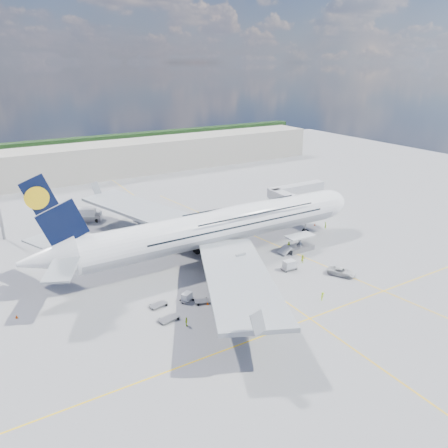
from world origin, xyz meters
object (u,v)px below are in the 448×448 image
dolly_row_a (158,305)px  crew_loader (303,259)px  service_van (341,272)px  cone_wing_right_outer (237,305)px  baggage_tug (239,295)px  crew_wing (186,322)px  cargo_loader (299,245)px  catering_truck_outer (89,215)px  airliner (220,226)px  crew_tug (323,296)px  cone_nose (315,224)px  dolly_back (187,297)px  jet_bridge (293,194)px  cone_tail (16,316)px  crew_van (289,245)px  dolly_row_c (202,301)px  dolly_nose_far (289,265)px  cone_wing_left_outer (140,239)px  crew_nose (325,226)px  catering_truck_inner (191,233)px  dolly_row_b (169,318)px  dolly_nose_near (264,293)px  cone_wing_left_inner (158,243)px

dolly_row_a → crew_loader: bearing=-12.0°
service_van → cone_wing_right_outer: service_van is taller
baggage_tug → crew_wing: size_ratio=1.66×
cargo_loader → catering_truck_outer: size_ratio=1.25×
airliner → crew_loader: airliner is taller
crew_tug → cone_nose: bearing=28.5°
cargo_loader → catering_truck_outer: bearing=128.9°
crew_wing → cone_nose: (49.80, 24.52, -0.51)m
dolly_back → catering_truck_outer: (-3.65, 51.24, 0.87)m
jet_bridge → cone_wing_right_outer: jet_bridge is taller
dolly_row_a → crew_tug: crew_tug is taller
cone_tail → crew_van: bearing=-0.8°
jet_bridge → dolly_row_a: jet_bridge is taller
catering_truck_outer → dolly_row_c: bearing=-56.0°
dolly_nose_far → cone_tail: size_ratio=5.30×
dolly_row_a → dolly_row_c: size_ratio=1.05×
dolly_back → cone_wing_left_outer: size_ratio=4.99×
crew_van → dolly_nose_far: bearing=118.8°
cargo_loader → crew_tug: (-10.91, -19.53, -0.44)m
dolly_row_c → service_van: size_ratio=0.58×
crew_tug → cone_nose: 39.05m
dolly_row_a → crew_tug: (26.13, -13.31, 0.46)m
catering_truck_outer → crew_nose: bearing=-8.6°
airliner → jet_bridge: airliner is taller
dolly_row_c → catering_truck_inner: size_ratio=0.39×
dolly_row_b → dolly_back: bearing=26.5°
service_van → dolly_back: bearing=136.9°
dolly_nose_far → dolly_nose_near: dolly_nose_far is taller
dolly_row_b → catering_truck_outer: catering_truck_outer is taller
catering_truck_outer → crew_van: catering_truck_outer is taller
cargo_loader → cone_wing_right_outer: 28.45m
airliner → catering_truck_inner: airliner is taller
dolly_back → cone_wing_left_outer: dolly_back is taller
baggage_tug → service_van: service_van is taller
crew_wing → crew_van: 37.74m
airliner → cone_wing_left_inner: (-9.47, 13.16, -6.63)m
dolly_row_a → airliner: bearing=20.2°
crew_wing → cone_wing_left_inner: size_ratio=3.21×
dolly_row_a → dolly_back: (5.12, -0.91, 0.52)m
dolly_back → crew_wing: dolly_back is taller
dolly_nose_far → catering_truck_outer: 57.73m
crew_nose → cone_wing_left_inner: (-40.81, 13.34, -0.71)m
crew_van → cone_nose: crew_van is taller
dolly_row_a → service_van: size_ratio=0.61×
crew_nose → crew_van: crew_nose is taller
airliner → crew_tug: bearing=-78.0°
cargo_loader → dolly_nose_near: 22.39m
crew_tug → cone_wing_left_outer: 47.38m
cone_wing_left_inner → crew_van: bearing=-36.8°
dolly_row_c → cone_wing_left_outer: bearing=109.1°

